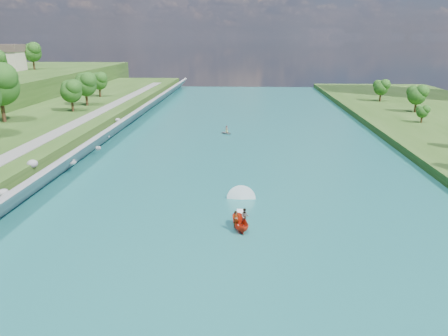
{
  "coord_description": "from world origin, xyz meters",
  "views": [
    {
      "loc": [
        0.53,
        -41.06,
        19.43
      ],
      "look_at": [
        -2.45,
        15.43,
        2.5
      ],
      "focal_mm": 35.0,
      "sensor_mm": 36.0,
      "label": 1
    }
  ],
  "objects": [
    {
      "name": "ground",
      "position": [
        0.0,
        0.0,
        0.0
      ],
      "size": [
        260.0,
        260.0,
        0.0
      ],
      "primitive_type": "plane",
      "color": "#2D5119",
      "rests_on": "ground"
    },
    {
      "name": "river_water",
      "position": [
        0.0,
        20.0,
        0.05
      ],
      "size": [
        55.0,
        240.0,
        0.1
      ],
      "primitive_type": "cube",
      "color": "#196061",
      "rests_on": "ground"
    },
    {
      "name": "riprap_bank",
      "position": [
        -25.85,
        19.1,
        1.81
      ],
      "size": [
        4.76,
        236.0,
        4.58
      ],
      "color": "slate",
      "rests_on": "ground"
    },
    {
      "name": "riverside_path",
      "position": [
        -32.5,
        20.0,
        3.55
      ],
      "size": [
        3.0,
        200.0,
        0.1
      ],
      "primitive_type": "cube",
      "color": "gray",
      "rests_on": "berm_west"
    },
    {
      "name": "motorboat",
      "position": [
        0.0,
        2.98,
        0.73
      ],
      "size": [
        3.6,
        18.77,
        2.17
      ],
      "rotation": [
        0.0,
        0.0,
        3.39
      ],
      "color": "red",
      "rests_on": "river_water"
    },
    {
      "name": "raft",
      "position": [
        -3.64,
        48.41,
        0.48
      ],
      "size": [
        3.07,
        3.03,
        1.71
      ],
      "rotation": [
        0.0,
        0.0,
        0.82
      ],
      "color": "gray",
      "rests_on": "river_water"
    }
  ]
}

